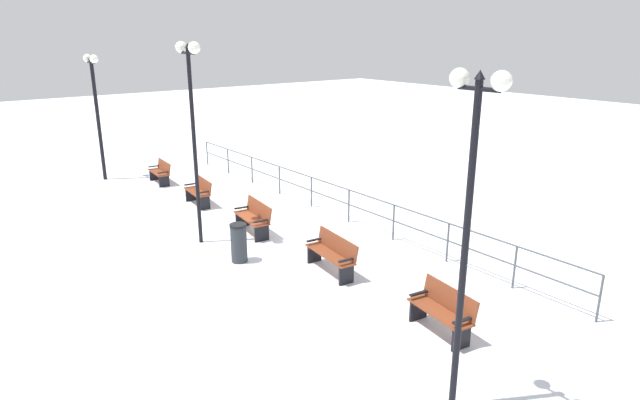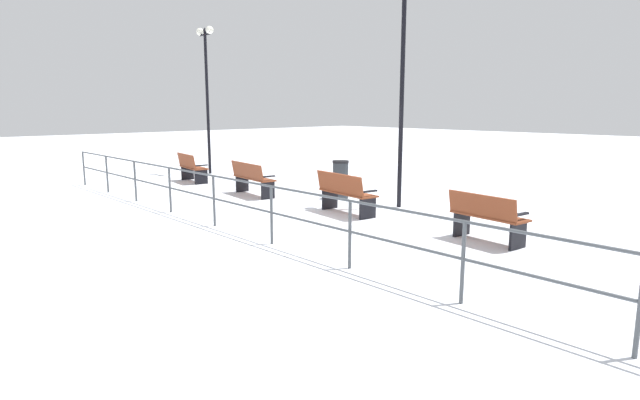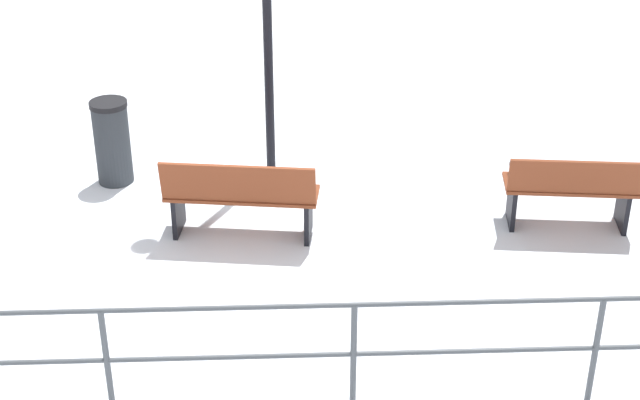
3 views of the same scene
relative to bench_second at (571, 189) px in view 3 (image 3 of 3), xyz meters
name	(u,v)px [view 3 (image 3 of 3)]	position (x,y,z in m)	size (l,w,h in m)	color
ground_plane	(244,236)	(-0.05, 3.42, -0.46)	(80.00, 80.00, 0.00)	white
bench_second	(571,189)	(0.00, 0.00, 0.00)	(0.67, 1.41, 0.88)	brown
bench_third	(241,196)	(-0.06, 3.43, 0.02)	(0.73, 1.63, 0.93)	brown
waterfront_railing	(230,342)	(-2.83, 3.42, 0.23)	(0.05, 17.07, 1.04)	#4C5156
trash_bin	(112,142)	(1.29, 4.94, 0.04)	(0.43, 0.43, 0.99)	#2D3338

